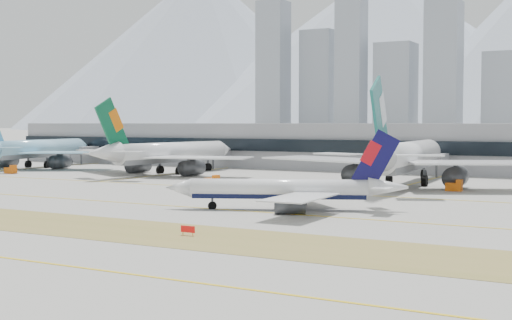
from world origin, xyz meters
The scene contains 11 objects.
ground centered at (0.00, 0.00, 0.00)m, with size 3000.00×3000.00×0.00m, color gray.
taxiing_airliner centered at (22.53, 0.15, 3.45)m, with size 40.19×34.10×14.30m.
widebody_korean centered at (-103.28, 62.63, 6.00)m, with size 62.55×61.83×22.56m.
widebody_eva centered at (-47.03, 60.15, 5.94)m, with size 62.37×61.37×22.35m.
widebody_cathay centered at (26.46, 55.95, 6.72)m, with size 70.70×69.35×25.26m.
terminal centered at (0.00, 114.84, 7.50)m, with size 280.00×43.10×15.00m.
hold_sign_right centered at (23.50, -32.00, 0.88)m, with size 2.20×0.15×1.35m.
gse_a centered at (-89.75, 39.83, 1.05)m, with size 3.55×2.00×2.60m.
gse_c centered at (39.88, 48.86, 1.05)m, with size 3.55×2.00×2.60m.
gse_b centered at (-14.88, 34.53, 1.05)m, with size 3.55×2.00×2.60m.
city_skyline centered at (-106.76, 453.42, 49.80)m, with size 342.00×49.80×140.00m.
Camera 1 is at (77.61, -110.83, 15.22)m, focal length 50.00 mm.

